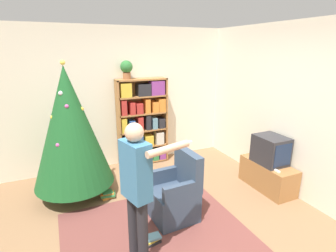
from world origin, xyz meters
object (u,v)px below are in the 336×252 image
at_px(television, 271,150).
at_px(armchair, 175,195).
at_px(potted_plant, 127,68).
at_px(christmas_tree, 70,128).
at_px(standing_person, 137,185).
at_px(bookshelf, 143,122).

height_order(television, armchair, armchair).
height_order(television, potted_plant, potted_plant).
distance_m(television, christmas_tree, 3.09).
relative_size(armchair, potted_plant, 2.80).
xyz_separation_m(television, armchair, (-1.70, -0.08, -0.34)).
xyz_separation_m(television, potted_plant, (-1.79, 1.78, 1.20)).
height_order(television, standing_person, standing_person).
relative_size(armchair, standing_person, 0.59).
bearing_deg(potted_plant, standing_person, -103.76).
distance_m(bookshelf, armchair, 1.93).
relative_size(christmas_tree, standing_person, 1.32).
xyz_separation_m(bookshelf, potted_plant, (-0.27, 0.01, 1.02)).
distance_m(television, standing_person, 2.49).
bearing_deg(standing_person, christmas_tree, -179.10).
distance_m(bookshelf, christmas_tree, 1.56).
distance_m(bookshelf, potted_plant, 1.06).
bearing_deg(armchair, potted_plant, -180.00).
bearing_deg(armchair, christmas_tree, -136.53).
height_order(bookshelf, potted_plant, potted_plant).
height_order(bookshelf, christmas_tree, christmas_tree).
bearing_deg(television, armchair, -177.17).
bearing_deg(armchair, standing_person, -53.61).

